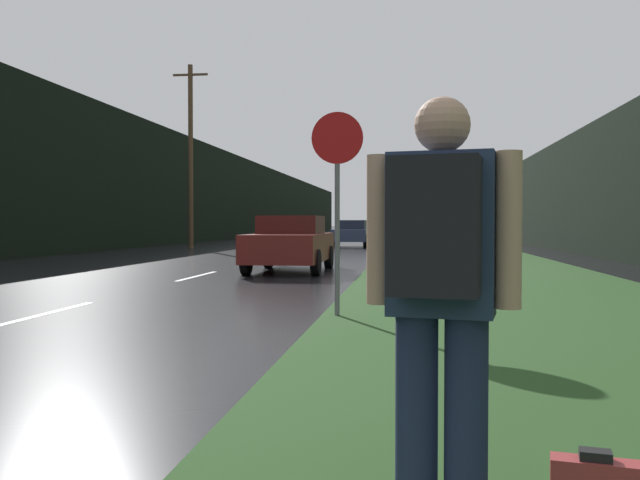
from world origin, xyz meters
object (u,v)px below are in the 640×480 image
hitchhiker_with_backpack (440,287)px  car_passing_far (351,233)px  stop_sign (337,190)px  car_passing_near (291,243)px

hitchhiker_with_backpack → car_passing_far: hitchhiker_with_backpack is taller
stop_sign → car_passing_far: bearing=94.5°
hitchhiker_with_backpack → car_passing_near: 15.27m
stop_sign → car_passing_far: stop_sign is taller
stop_sign → car_passing_near: size_ratio=0.65×
hitchhiker_with_backpack → car_passing_far: 33.74m
hitchhiker_with_backpack → car_passing_far: (-3.26, 33.58, -0.29)m
hitchhiker_with_backpack → car_passing_near: hitchhiker_with_backpack is taller
hitchhiker_with_backpack → car_passing_far: size_ratio=0.43×
car_passing_near → stop_sign: bearing=104.2°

